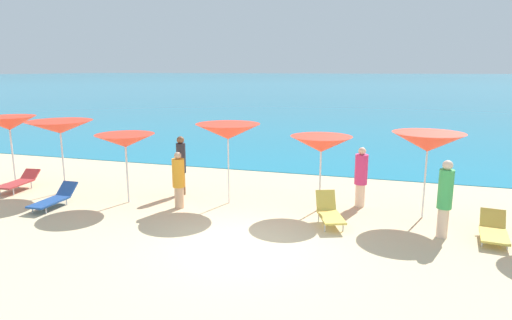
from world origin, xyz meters
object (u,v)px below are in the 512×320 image
object	(u,v)px
umbrella_5	(428,142)
lounge_chair_2	(329,212)
umbrella_0	(9,123)
umbrella_3	(228,132)
lounge_chair_4	(54,198)
lounge_chair_5	(494,230)
beachgoer_3	(181,163)
beachgoer_0	(361,176)
beachgoer_2	(445,197)
lounge_chair_1	(19,182)
umbrella_2	(125,141)
beachgoer_1	(179,179)
umbrella_1	(60,127)
umbrella_4	(321,144)

from	to	relation	value
umbrella_5	lounge_chair_2	size ratio (longest dim) A/B	1.64
umbrella_0	umbrella_3	world-z (taller)	umbrella_3
lounge_chair_4	lounge_chair_5	bearing A→B (deg)	2.91
lounge_chair_5	beachgoer_3	distance (m)	8.92
beachgoer_0	lounge_chair_5	bearing A→B (deg)	26.89
beachgoer_3	beachgoer_2	bearing A→B (deg)	99.04
umbrella_5	lounge_chair_1	size ratio (longest dim) A/B	1.41
beachgoer_0	umbrella_2	bearing A→B (deg)	-110.85
umbrella_5	beachgoer_1	world-z (taller)	umbrella_5
umbrella_5	lounge_chair_2	bearing A→B (deg)	-152.31
umbrella_5	umbrella_2	bearing A→B (deg)	-172.73
umbrella_3	beachgoer_1	distance (m)	1.99
umbrella_1	umbrella_2	bearing A→B (deg)	-8.37
umbrella_2	umbrella_4	bearing A→B (deg)	9.88
lounge_chair_5	lounge_chair_1	bearing A→B (deg)	-173.74
umbrella_4	beachgoer_1	size ratio (longest dim) A/B	1.29
lounge_chair_1	beachgoer_2	xyz separation A→B (m)	(13.09, -0.41, 0.71)
umbrella_2	umbrella_5	distance (m)	8.54
beachgoer_1	beachgoer_2	xyz separation A→B (m)	(7.09, -0.24, 0.14)
beachgoer_3	beachgoer_1	bearing A→B (deg)	43.35
umbrella_1	umbrella_4	bearing A→B (deg)	4.12
umbrella_1	umbrella_4	size ratio (longest dim) A/B	1.10
beachgoer_1	beachgoer_2	world-z (taller)	beachgoer_2
umbrella_2	umbrella_3	world-z (taller)	umbrella_3
lounge_chair_2	umbrella_4	bearing A→B (deg)	89.94
lounge_chair_1	beachgoer_2	world-z (taller)	beachgoer_2
umbrella_0	lounge_chair_4	size ratio (longest dim) A/B	1.42
umbrella_0	umbrella_2	bearing A→B (deg)	-10.86
umbrella_5	beachgoer_0	distance (m)	2.13
lounge_chair_1	lounge_chair_5	world-z (taller)	lounge_chair_5
umbrella_3	lounge_chair_4	bearing A→B (deg)	-158.88
lounge_chair_1	beachgoer_0	world-z (taller)	beachgoer_0
umbrella_2	umbrella_5	bearing A→B (deg)	7.27
umbrella_4	umbrella_0	bearing A→B (deg)	179.79
umbrella_4	lounge_chair_1	size ratio (longest dim) A/B	1.29
lounge_chair_1	lounge_chair_5	distance (m)	14.24
lounge_chair_4	umbrella_4	bearing A→B (deg)	13.61
umbrella_1	umbrella_2	distance (m)	2.68
beachgoer_0	umbrella_5	bearing A→B (deg)	37.90
umbrella_4	lounge_chair_2	size ratio (longest dim) A/B	1.50
umbrella_2	umbrella_1	bearing A→B (deg)	171.63
beachgoer_3	lounge_chair_4	bearing A→B (deg)	-33.01
beachgoer_0	beachgoer_3	distance (m)	5.59
umbrella_4	lounge_chair_5	distance (m)	4.75
beachgoer_0	beachgoer_2	world-z (taller)	beachgoer_2
lounge_chair_2	lounge_chair_4	xyz separation A→B (m)	(-7.94, -0.86, -0.08)
umbrella_0	beachgoer_1	world-z (taller)	umbrella_0
umbrella_3	beachgoer_2	xyz separation A→B (m)	(5.88, -1.11, -1.17)
beachgoer_2	beachgoer_3	xyz separation A→B (m)	(-7.64, 1.52, 0.03)
lounge_chair_2	umbrella_2	bearing A→B (deg)	157.73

